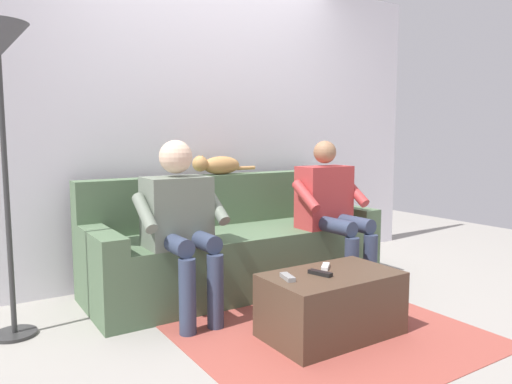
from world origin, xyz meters
TOP-DOWN VIEW (x-y plane):
  - ground_plane at (0.00, 0.60)m, footprint 8.00×8.00m
  - back_wall at (0.00, -0.63)m, footprint 4.52×0.06m
  - couch at (0.00, -0.13)m, footprint 2.21×0.77m
  - coffee_table at (0.00, 0.96)m, footprint 0.77×0.46m
  - person_left_seated at (-0.60, 0.27)m, footprint 0.56×0.56m
  - person_right_seated at (0.60, 0.23)m, footprint 0.55×0.52m
  - cat_on_backrest at (0.01, -0.39)m, footprint 0.56×0.14m
  - remote_white at (-0.04, 0.86)m, footprint 0.11×0.11m
  - remote_black at (0.08, 0.95)m, footprint 0.08×0.15m
  - remote_gray at (0.28, 0.91)m, footprint 0.07×0.13m
  - floor_rug at (0.00, 0.83)m, footprint 1.61×1.67m

SIDE VIEW (x-z plane):
  - ground_plane at x=0.00m, z-range 0.00..0.00m
  - floor_rug at x=0.00m, z-range 0.00..0.01m
  - coffee_table at x=0.00m, z-range 0.00..0.37m
  - couch at x=0.00m, z-range -0.12..0.71m
  - remote_white at x=-0.04m, z-range 0.37..0.39m
  - remote_black at x=0.08m, z-range 0.37..0.39m
  - remote_gray at x=0.28m, z-range 0.37..0.39m
  - person_left_seated at x=-0.60m, z-range 0.07..1.18m
  - person_right_seated at x=0.60m, z-range 0.08..1.20m
  - cat_on_backrest at x=0.01m, z-range 0.84..0.99m
  - back_wall at x=0.00m, z-range 0.00..2.50m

